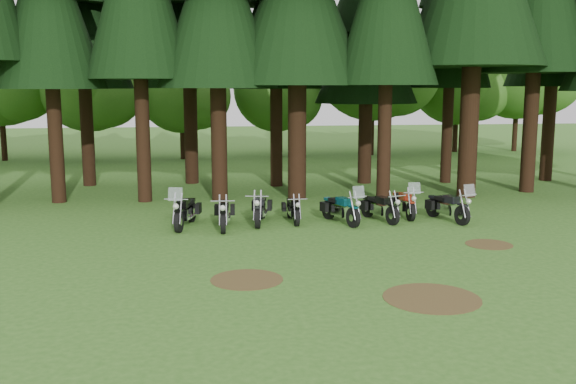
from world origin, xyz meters
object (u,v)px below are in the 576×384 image
Objects in this scene: motorcycle_4 at (341,210)px; motorcycle_6 at (403,204)px; motorcycle_2 at (260,209)px; motorcycle_7 at (448,207)px; motorcycle_1 at (224,214)px; motorcycle_3 at (293,210)px; motorcycle_0 at (185,212)px; motorcycle_5 at (380,208)px.

motorcycle_6 is (2.52, 0.78, -0.01)m from motorcycle_4.
motorcycle_4 is at bearing 2.26° from motorcycle_2.
motorcycle_4 is at bearing 160.87° from motorcycle_7.
motorcycle_2 is 1.04× the size of motorcycle_6.
motorcycle_7 reaches higher than motorcycle_6.
motorcycle_1 is 1.15× the size of motorcycle_3.
motorcycle_0 reaches higher than motorcycle_5.
motorcycle_7 is at bearing 11.93° from motorcycle_0.
motorcycle_1 is 1.10× the size of motorcycle_5.
motorcycle_5 reaches higher than motorcycle_3.
motorcycle_0 is at bearing 161.27° from motorcycle_7.
motorcycle_6 is (4.11, 0.29, 0.06)m from motorcycle_3.
motorcycle_3 is at bearing 156.42° from motorcycle_7.
motorcycle_6 reaches higher than motorcycle_5.
motorcycle_6 reaches higher than motorcycle_1.
motorcycle_0 is 3.74m from motorcycle_3.
motorcycle_5 is 1.22m from motorcycle_6.
motorcycle_4 is (1.59, -0.49, 0.07)m from motorcycle_3.
motorcycle_6 is 1.61m from motorcycle_7.
motorcycle_4 is at bearing -18.27° from motorcycle_3.
motorcycle_5 is (6.77, 0.03, -0.06)m from motorcycle_0.
motorcycle_1 is 2.53m from motorcycle_3.
motorcycle_3 is 0.88× the size of motorcycle_7.
motorcycle_4 is (4.03, 0.18, 0.00)m from motorcycle_1.
motorcycle_1 is 1.01× the size of motorcycle_7.
motorcycle_6 is at bearing 18.52° from motorcycle_0.
motorcycle_7 is (1.30, -0.95, 0.01)m from motorcycle_6.
motorcycle_2 is 1.16× the size of motorcycle_3.
motorcycle_3 is 3.06m from motorcycle_5.
motorcycle_7 is at bearing -37.44° from motorcycle_6.
motorcycle_1 is 7.85m from motorcycle_7.
motorcycle_6 is at bearing 15.07° from motorcycle_2.
motorcycle_4 reaches higher than motorcycle_2.
motorcycle_7 reaches higher than motorcycle_2.
motorcycle_1 is 0.99× the size of motorcycle_2.
motorcycle_2 reaches higher than motorcycle_5.
motorcycle_4 is (5.32, -0.17, -0.02)m from motorcycle_0.
motorcycle_5 is (5.48, 0.37, -0.03)m from motorcycle_1.
motorcycle_3 is at bearing 155.88° from motorcycle_5.
motorcycle_4 reaches higher than motorcycle_6.
motorcycle_4 is (2.75, -0.44, -0.00)m from motorcycle_2.
motorcycle_0 is 1.05× the size of motorcycle_7.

